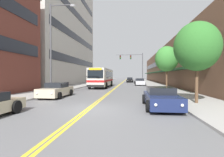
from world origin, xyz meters
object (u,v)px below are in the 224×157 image
object	(u,v)px
car_champagne_parked_left_near	(56,90)
car_navy_parked_right_foreground	(161,98)
street_lamp_left_near	(54,42)
traffic_signal_mast	(134,62)
street_tree_right_near	(197,47)
car_silver_parked_right_mid	(140,82)
street_tree_right_mid	(167,59)
city_bus	(102,77)
fire_hydrant	(168,91)
car_charcoal_parked_right_far	(139,81)
car_black_moving_lead	(130,80)
car_white_parked_left_mid	(102,81)

from	to	relation	value
car_champagne_parked_left_near	car_navy_parked_right_foreground	distance (m)	9.73
street_lamp_left_near	traffic_signal_mast	bearing A→B (deg)	72.29
street_lamp_left_near	street_tree_right_near	world-z (taller)	street_lamp_left_near
car_navy_parked_right_foreground	car_silver_parked_right_mid	distance (m)	25.08
street_lamp_left_near	street_tree_right_mid	bearing A→B (deg)	30.06
car_silver_parked_right_mid	street_tree_right_near	xyz separation A→B (m)	(2.63, -23.73, 3.29)
city_bus	street_tree_right_mid	xyz separation A→B (m)	(9.58, -6.44, 2.40)
traffic_signal_mast	fire_hydrant	size ratio (longest dim) A/B	8.41
car_champagne_parked_left_near	car_charcoal_parked_right_far	size ratio (longest dim) A/B	1.12
car_champagne_parked_left_near	traffic_signal_mast	bearing A→B (deg)	74.10
car_champagne_parked_left_near	car_black_moving_lead	distance (m)	36.57
car_champagne_parked_left_near	fire_hydrant	size ratio (longest dim) A/B	5.33
car_white_parked_left_mid	car_black_moving_lead	world-z (taller)	car_black_moving_lead
city_bus	car_black_moving_lead	xyz separation A→B (m)	(4.61, 21.66, -1.08)
car_silver_parked_right_mid	car_black_moving_lead	bearing A→B (deg)	98.14
car_navy_parked_right_foreground	street_lamp_left_near	distance (m)	11.68
car_silver_parked_right_mid	car_charcoal_parked_right_far	bearing A→B (deg)	89.86
car_white_parked_left_mid	car_silver_parked_right_mid	world-z (taller)	car_silver_parked_right_mid
car_white_parked_left_mid	car_navy_parked_right_foreground	distance (m)	30.87
street_tree_right_mid	car_navy_parked_right_foreground	bearing A→B (deg)	-102.71
car_black_moving_lead	street_tree_right_near	size ratio (longest dim) A/B	0.86
car_silver_parked_right_mid	street_tree_right_mid	xyz separation A→B (m)	(2.79, -12.83, 3.49)
car_navy_parked_right_foreground	street_lamp_left_near	bearing A→B (deg)	150.59
street_tree_right_near	fire_hydrant	size ratio (longest dim) A/B	6.35
street_tree_right_near	street_tree_right_mid	bearing A→B (deg)	89.16
street_tree_right_near	car_white_parked_left_mid	bearing A→B (deg)	111.69
traffic_signal_mast	car_charcoal_parked_right_far	bearing A→B (deg)	59.81
city_bus	fire_hydrant	distance (m)	15.44
car_navy_parked_right_foreground	street_tree_right_near	bearing A→B (deg)	27.37
street_tree_right_near	street_lamp_left_near	bearing A→B (deg)	161.86
car_silver_parked_right_mid	street_lamp_left_near	world-z (taller)	street_lamp_left_near
fire_hydrant	car_silver_parked_right_mid	bearing A→B (deg)	94.79
car_navy_parked_right_foreground	car_silver_parked_right_mid	world-z (taller)	car_silver_parked_right_mid
car_charcoal_parked_right_far	car_silver_parked_right_mid	bearing A→B (deg)	-90.14
traffic_signal_mast	street_lamp_left_near	bearing A→B (deg)	-107.71
car_champagne_parked_left_near	traffic_signal_mast	distance (m)	27.82
car_champagne_parked_left_near	car_navy_parked_right_foreground	bearing A→B (deg)	-26.60
car_silver_parked_right_mid	street_tree_right_mid	world-z (taller)	street_tree_right_mid
car_white_parked_left_mid	car_navy_parked_right_foreground	world-z (taller)	car_white_parked_left_mid
car_black_moving_lead	car_white_parked_left_mid	bearing A→B (deg)	-121.02
car_white_parked_left_mid	car_black_moving_lead	distance (m)	12.50
car_white_parked_left_mid	fire_hydrant	distance (m)	25.95
car_white_parked_left_mid	street_lamp_left_near	world-z (taller)	street_lamp_left_near
city_bus	traffic_signal_mast	bearing A→B (deg)	64.95
car_black_moving_lead	traffic_signal_mast	size ratio (longest dim) A/B	0.65
traffic_signal_mast	street_tree_right_mid	size ratio (longest dim) A/B	1.29
car_black_moving_lead	street_lamp_left_near	bearing A→B (deg)	-101.46
traffic_signal_mast	street_lamp_left_near	xyz separation A→B (m)	(-8.14, -25.50, 0.09)
car_black_moving_lead	street_tree_right_mid	distance (m)	28.75
street_lamp_left_near	car_charcoal_parked_right_far	bearing A→B (deg)	71.29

